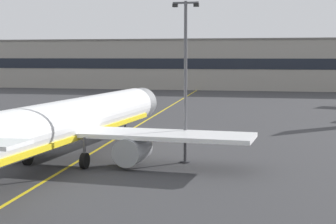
% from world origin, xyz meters
% --- Properties ---
extents(taxiway_centreline, '(10.74, 179.71, 0.01)m').
position_xyz_m(taxiway_centreline, '(0.00, 30.00, 0.00)').
color(taxiway_centreline, yellow).
rests_on(taxiway_centreline, ground).
extents(airliner_foreground, '(32.24, 41.52, 11.65)m').
position_xyz_m(airliner_foreground, '(0.28, 11.11, 3.37)').
color(airliner_foreground, white).
rests_on(airliner_foreground, ground).
extents(apron_lamp_post, '(2.24, 0.90, 13.73)m').
position_xyz_m(apron_lamp_post, '(10.31, 13.39, 7.18)').
color(apron_lamp_post, '#515156').
rests_on(apron_lamp_post, ground).
extents(safety_cone_by_nose_gear, '(0.44, 0.44, 0.55)m').
position_xyz_m(safety_cone_by_nose_gear, '(0.95, 26.10, 0.26)').
color(safety_cone_by_nose_gear, orange).
rests_on(safety_cone_by_nose_gear, ground).
extents(terminal_building, '(153.61, 12.40, 13.81)m').
position_xyz_m(terminal_building, '(8.42, 117.75, 6.91)').
color(terminal_building, '#9E998E').
rests_on(terminal_building, ground).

